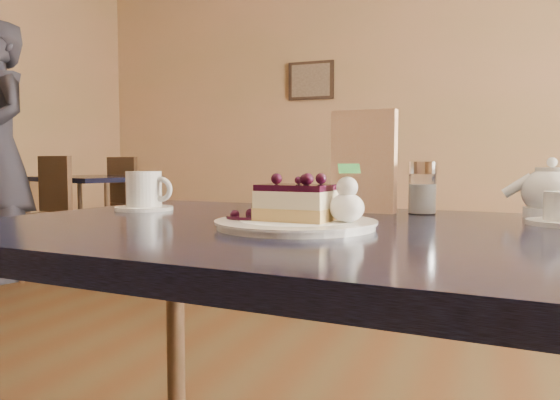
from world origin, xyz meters
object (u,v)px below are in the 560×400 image
(dessert_plate, at_px, (296,224))
(tea_set, at_px, (553,197))
(main_table, at_px, (307,270))
(cheesecake_slice, at_px, (296,203))
(coffee_set, at_px, (145,193))
(bg_table_far_left, at_px, (94,253))

(dessert_plate, xyz_separation_m, tea_set, (0.40, 0.30, 0.04))
(main_table, height_order, tea_set, tea_set)
(cheesecake_slice, xyz_separation_m, tea_set, (0.40, 0.30, 0.00))
(dessert_plate, bearing_deg, coffee_set, 155.78)
(main_table, distance_m, coffee_set, 0.46)
(cheesecake_slice, xyz_separation_m, coffee_set, (-0.42, 0.19, -0.00))
(cheesecake_slice, relative_size, tea_set, 0.52)
(dessert_plate, bearing_deg, main_table, 85.33)
(main_table, bearing_deg, dessert_plate, -90.00)
(tea_set, distance_m, bg_table_far_left, 4.21)
(main_table, distance_m, tea_set, 0.48)
(dessert_plate, height_order, tea_set, tea_set)
(coffee_set, distance_m, tea_set, 0.83)
(cheesecake_slice, distance_m, tea_set, 0.50)
(main_table, height_order, cheesecake_slice, cheesecake_slice)
(main_table, relative_size, dessert_plate, 4.84)
(coffee_set, height_order, bg_table_far_left, coffee_set)
(tea_set, relative_size, bg_table_far_left, 0.14)
(dessert_plate, xyz_separation_m, coffee_set, (-0.42, 0.19, 0.03))
(tea_set, bearing_deg, dessert_plate, -142.78)
(coffee_set, bearing_deg, dessert_plate, -24.22)
(cheesecake_slice, height_order, coffee_set, coffee_set)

